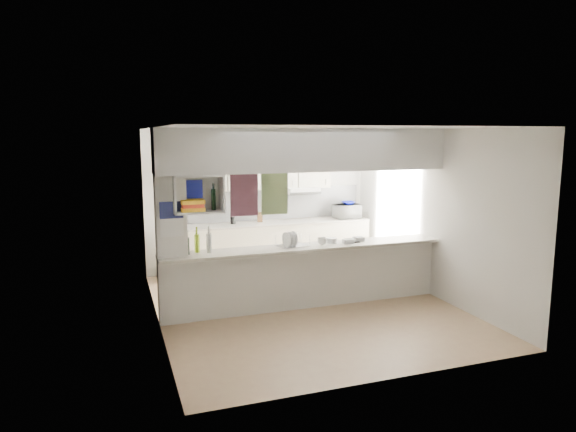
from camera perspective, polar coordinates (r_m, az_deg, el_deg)
name	(u,v)px	position (r m, az deg, el deg)	size (l,w,h in m)	color
floor	(305,307)	(7.68, 1.94, -10.05)	(4.80, 4.80, 0.00)	#A27C5E
ceiling	(306,128)	(7.26, 2.05, 9.73)	(4.80, 4.80, 0.00)	white
wall_back	(259,200)	(9.61, -3.19, 1.80)	(4.20, 4.20, 0.00)	silver
wall_left	(156,229)	(6.89, -14.50, -1.39)	(4.80, 4.80, 0.00)	silver
wall_right	(431,213)	(8.35, 15.56, 0.36)	(4.80, 4.80, 0.00)	silver
servery_partition	(295,196)	(7.25, 0.73, 2.28)	(4.20, 0.50, 2.60)	silver
cubby_shelf	(196,196)	(6.83, -10.14, 2.16)	(0.65, 0.35, 0.50)	white
kitchen_run	(272,227)	(9.48, -1.80, -1.20)	(3.60, 0.63, 2.24)	beige
microwave	(347,211)	(9.91, 6.57, 0.53)	(0.48, 0.33, 0.27)	white
bowl	(348,203)	(9.88, 6.68, 1.46)	(0.24, 0.24, 0.06)	navy
dish_rack	(292,240)	(7.39, 0.47, -2.70)	(0.49, 0.42, 0.23)	silver
cup	(322,241)	(7.45, 3.81, -2.78)	(0.13, 0.13, 0.11)	white
wine_bottles	(198,243)	(7.06, -9.96, -3.02)	(0.37, 0.15, 0.37)	black
plastic_tubs	(344,240)	(7.69, 6.24, -2.70)	(0.60, 0.23, 0.08)	silver
utensil_jar	(233,220)	(9.28, -6.14, -0.48)	(0.09, 0.09, 0.13)	black
knife_block	(260,217)	(9.43, -3.15, -0.14)	(0.09, 0.07, 0.18)	brown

